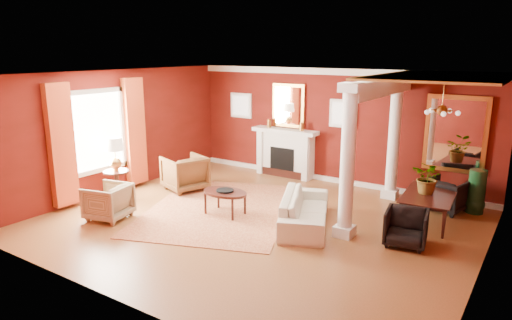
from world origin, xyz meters
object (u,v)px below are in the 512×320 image
Objects in this scene: sofa at (305,205)px; side_table at (115,158)px; armchair_leopard at (185,171)px; coffee_table at (225,193)px; dining_table at (431,200)px; armchair_stripe at (108,200)px.

side_table is (-4.34, -0.93, 0.54)m from sofa.
armchair_leopard reaches higher than coffee_table.
coffee_table is at bearing 79.63° from sofa.
side_table is 6.81m from dining_table.
sofa reaches higher than coffee_table.
dining_table is (5.51, 1.07, -0.01)m from armchair_leopard.
sofa is 1.49× the size of side_table.
side_table is at bearing -168.32° from coffee_table.
sofa is 3.96m from armchair_stripe.
sofa is 1.70m from coffee_table.
side_table is at bearing -150.65° from armchair_stripe.
dining_table is at bearing 27.47° from coffee_table.
armchair_stripe is 0.48× the size of dining_table.
armchair_leopard is 0.94× the size of coffee_table.
side_table is at bearing -10.57° from armchair_leopard.
armchair_stripe is (-3.49, -1.87, -0.02)m from sofa.
armchair_stripe reaches higher than coffee_table.
coffee_table is at bearing 116.43° from armchair_stripe.
armchair_stripe is 2.36m from coffee_table.
sofa is 4.47m from side_table.
side_table is at bearing 78.88° from sofa.
dining_table reaches higher than armchair_stripe.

